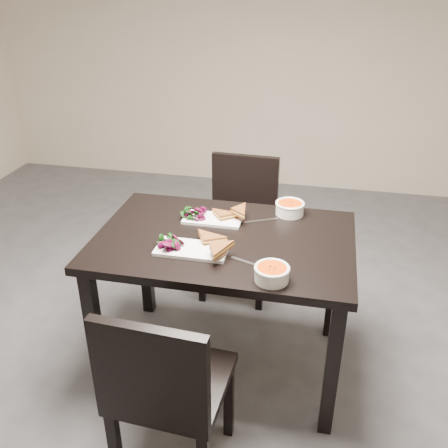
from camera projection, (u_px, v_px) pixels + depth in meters
name	position (u px, v px, depth m)	size (l,w,h in m)	color
ground	(188.00, 354.00, 2.70)	(5.00, 5.00, 0.00)	#47474C
table	(224.00, 255.00, 2.36)	(1.20, 0.80, 0.75)	black
chair_near	(165.00, 387.00, 1.85)	(0.44, 0.44, 0.85)	black
chair_far	(241.00, 217.00, 3.10)	(0.44, 0.44, 0.85)	black
plate_near	(192.00, 250.00, 2.20)	(0.32, 0.16, 0.02)	white
sandwich_near	(207.00, 243.00, 2.18)	(0.16, 0.12, 0.05)	brown
salad_near	(170.00, 241.00, 2.20)	(0.10, 0.09, 0.04)	black
soup_bowl_near	(272.00, 273.00, 1.98)	(0.14, 0.14, 0.06)	white
cutlery_near	(249.00, 263.00, 2.11)	(0.18, 0.02, 0.00)	silver
plate_far	(213.00, 219.00, 2.47)	(0.29, 0.14, 0.01)	white
sandwich_far	(225.00, 216.00, 2.43)	(0.14, 0.11, 0.05)	brown
salad_far	(193.00, 213.00, 2.47)	(0.09, 0.08, 0.04)	black
soup_bowl_far	(290.00, 207.00, 2.52)	(0.15, 0.15, 0.07)	white
cutlery_far	(260.00, 221.00, 2.46)	(0.18, 0.02, 0.00)	silver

